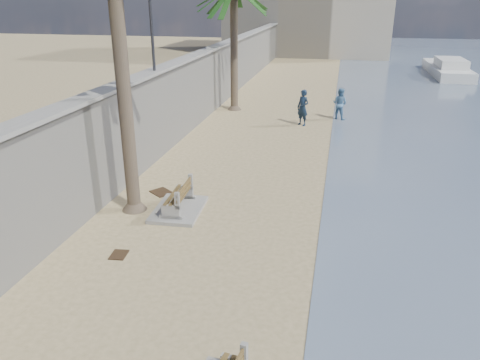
{
  "coord_description": "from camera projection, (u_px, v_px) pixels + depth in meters",
  "views": [
    {
      "loc": [
        2.29,
        -5.94,
        6.46
      ],
      "look_at": [
        -0.5,
        7.0,
        1.2
      ],
      "focal_mm": 35.0,
      "sensor_mm": 36.0,
      "label": 1
    }
  ],
  "objects": [
    {
      "name": "person_a",
      "position": [
        303.0,
        105.0,
        24.42
      ],
      "size": [
        0.94,
        0.88,
        2.16
      ],
      "primitive_type": "imported",
      "rotation": [
        0.0,
        0.0,
        -0.61
      ],
      "color": "#142439",
      "rests_on": "ground_plane"
    },
    {
      "name": "bench_far",
      "position": [
        178.0,
        200.0,
        14.84
      ],
      "size": [
        1.56,
        2.21,
        0.89
      ],
      "color": "gray",
      "rests_on": "ground_plane"
    },
    {
      "name": "yacht_far",
      "position": [
        447.0,
        71.0,
        40.3
      ],
      "size": [
        2.75,
        9.62,
        1.5
      ],
      "primitive_type": null,
      "rotation": [
        0.0,
        0.0,
        1.58
      ],
      "color": "silver",
      "rests_on": "bay_water"
    },
    {
      "name": "debris_d",
      "position": [
        119.0,
        255.0,
        12.44
      ],
      "size": [
        0.46,
        0.56,
        0.03
      ],
      "primitive_type": "cube",
      "rotation": [
        0.0,
        0.0,
        1.68
      ],
      "color": "#382616",
      "rests_on": "ground_plane"
    },
    {
      "name": "person_b",
      "position": [
        340.0,
        102.0,
        25.7
      ],
      "size": [
        1.14,
        1.04,
        1.91
      ],
      "primitive_type": "imported",
      "rotation": [
        0.0,
        0.0,
        2.7
      ],
      "color": "teal",
      "rests_on": "ground_plane"
    },
    {
      "name": "debris_c",
      "position": [
        161.0,
        192.0,
        16.37
      ],
      "size": [
        0.94,
        0.91,
        0.03
      ],
      "primitive_type": "cube",
      "rotation": [
        0.0,
        0.0,
        2.49
      ],
      "color": "#382616",
      "rests_on": "ground_plane"
    },
    {
      "name": "seawall",
      "position": [
        208.0,
        83.0,
        26.77
      ],
      "size": [
        0.45,
        70.0,
        3.5
      ],
      "primitive_type": "cube",
      "color": "gray",
      "rests_on": "ground_plane"
    },
    {
      "name": "wall_cap",
      "position": [
        207.0,
        50.0,
        26.1
      ],
      "size": [
        0.8,
        70.0,
        0.12
      ],
      "primitive_type": "cube",
      "color": "gray",
      "rests_on": "seawall"
    }
  ]
}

